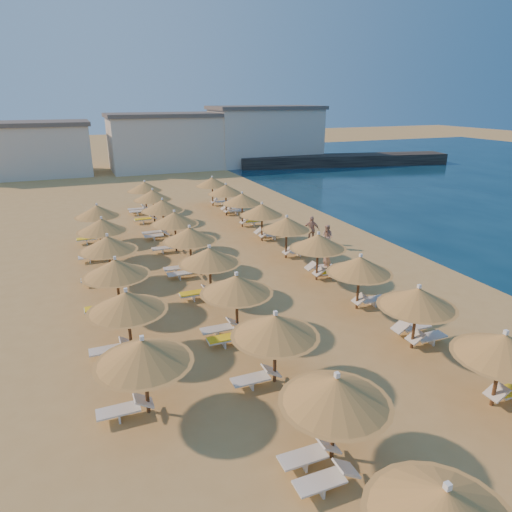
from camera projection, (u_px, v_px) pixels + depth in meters
name	position (u px, v px, depth m)	size (l,w,h in m)	color
ground	(305.00, 305.00, 21.67)	(220.00, 220.00, 0.00)	tan
jetty	(344.00, 160.00, 65.11)	(30.00, 4.00, 1.50)	black
hotel_blocks	(168.00, 141.00, 61.14)	(47.20, 9.62, 8.10)	beige
parasol_row_east	(301.00, 233.00, 25.63)	(3.03, 37.35, 2.71)	brown
parasol_row_west	(199.00, 245.00, 23.52)	(3.03, 37.35, 2.71)	brown
parasol_row_inland	(112.00, 255.00, 21.98)	(3.03, 22.10, 2.71)	brown
loungers	(229.00, 274.00, 24.56)	(13.39, 34.89, 0.66)	silver
beachgoer_c	(311.00, 230.00, 30.44)	(1.11, 0.46, 1.89)	tan
beachgoer_a	(327.00, 256.00, 25.40)	(0.70, 0.46, 1.91)	tan
beachgoer_b	(327.00, 237.00, 29.44)	(0.77, 0.60, 1.59)	tan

